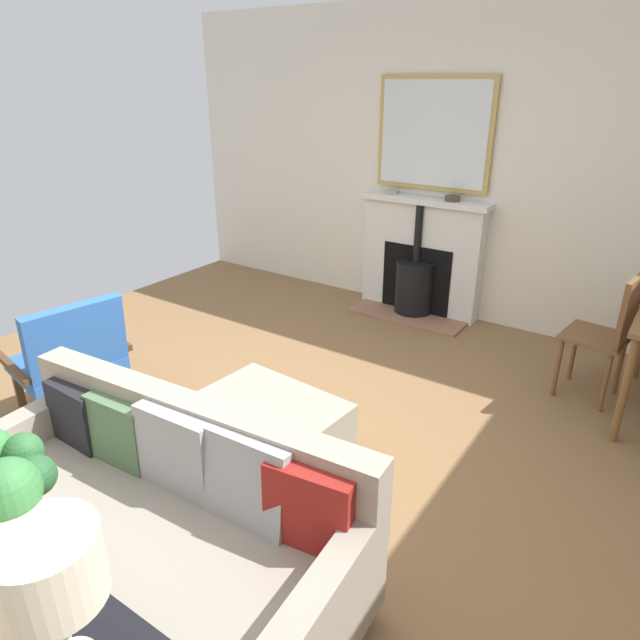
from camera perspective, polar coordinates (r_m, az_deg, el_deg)
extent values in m
cube|color=olive|center=(3.48, -6.52, -14.20)|extent=(5.78, 5.98, 0.01)
cube|color=silver|center=(5.32, 14.03, 14.71)|extent=(0.12, 5.98, 2.74)
cube|color=#93664C|center=(5.40, 8.65, 0.28)|extent=(0.34, 1.10, 0.03)
cube|color=silver|center=(5.46, 10.21, 6.15)|extent=(0.19, 1.16, 1.06)
cube|color=black|center=(5.45, 9.76, 4.17)|extent=(0.06, 0.69, 0.64)
cylinder|color=black|center=(5.44, 9.52, 3.26)|extent=(0.36, 0.36, 0.48)
cylinder|color=black|center=(5.36, 9.70, 5.76)|extent=(0.38, 0.38, 0.02)
cylinder|color=black|center=(5.29, 9.90, 8.59)|extent=(0.07, 0.07, 0.53)
cube|color=silver|center=(5.30, 10.53, 11.80)|extent=(0.24, 1.24, 0.05)
cube|color=tan|center=(5.30, 11.43, 17.96)|extent=(0.04, 1.07, 0.97)
cube|color=silver|center=(5.29, 11.34, 17.95)|extent=(0.01, 0.99, 0.89)
cylinder|color=#9E9384|center=(5.43, 7.38, 12.74)|extent=(0.11, 0.11, 0.04)
torus|color=#9E9384|center=(5.42, 7.39, 12.89)|extent=(0.11, 0.11, 0.01)
cylinder|color=#47382D|center=(5.19, 13.25, 11.87)|extent=(0.13, 0.13, 0.04)
torus|color=#47382D|center=(5.19, 13.27, 12.07)|extent=(0.14, 0.14, 0.01)
cylinder|color=#B2B2B7|center=(3.48, -22.29, -14.92)|extent=(0.04, 0.04, 0.10)
cylinder|color=#B2B2B7|center=(2.67, 2.66, -26.95)|extent=(0.04, 0.04, 0.10)
cube|color=gray|center=(2.71, -16.93, -20.93)|extent=(0.91, 1.93, 0.32)
cube|color=gray|center=(2.65, -12.76, -11.47)|extent=(0.29, 1.89, 0.39)
cube|color=gray|center=(3.16, -28.83, -10.35)|extent=(0.74, 0.18, 0.17)
cube|color=gray|center=(2.12, 0.82, -25.51)|extent=(0.74, 0.18, 0.17)
cube|color=black|center=(3.07, -23.43, -8.90)|extent=(0.12, 0.33, 0.33)
cube|color=#4C6B47|center=(2.85, -19.61, -10.69)|extent=(0.14, 0.35, 0.35)
cube|color=#99999E|center=(2.61, -14.27, -12.82)|extent=(0.14, 0.40, 0.40)
cube|color=#99999E|center=(2.40, -7.22, -15.87)|extent=(0.18, 0.40, 0.41)
cube|color=maroon|center=(2.28, -1.03, -18.59)|extent=(0.16, 0.37, 0.36)
cylinder|color=#B2B2B7|center=(3.49, -12.67, -13.47)|extent=(0.03, 0.03, 0.09)
cylinder|color=#B2B2B7|center=(3.10, -4.36, -18.37)|extent=(0.03, 0.03, 0.09)
cylinder|color=#B2B2B7|center=(3.78, -6.34, -9.85)|extent=(0.03, 0.03, 0.09)
cylinder|color=#B2B2B7|center=(3.42, 1.90, -13.71)|extent=(0.03, 0.03, 0.09)
cube|color=gray|center=(3.31, -5.60, -10.90)|extent=(0.73, 0.88, 0.31)
cube|color=#4C3321|center=(4.43, -21.94, -4.28)|extent=(0.05, 0.05, 0.36)
cube|color=#4C3321|center=(4.29, -28.12, -6.33)|extent=(0.05, 0.05, 0.36)
cube|color=#4C3321|center=(4.03, -19.14, -6.61)|extent=(0.05, 0.05, 0.36)
cube|color=#4C3321|center=(3.89, -25.87, -8.98)|extent=(0.05, 0.05, 0.36)
cube|color=#2D60B2|center=(4.06, -24.22, -4.02)|extent=(0.69, 0.66, 0.08)
cube|color=#2D60B2|center=(3.74, -23.42, -1.79)|extent=(0.61, 0.22, 0.44)
cube|color=#4C3321|center=(4.13, -20.37, -1.57)|extent=(0.14, 0.53, 0.04)
cube|color=#4C3321|center=(3.94, -28.69, -4.24)|extent=(0.14, 0.53, 0.04)
cylinder|color=white|center=(1.69, -24.61, -26.60)|extent=(0.03, 0.03, 0.23)
cylinder|color=silver|center=(1.55, -25.95, -21.59)|extent=(0.26, 0.26, 0.18)
cylinder|color=silver|center=(1.90, -28.96, -22.50)|extent=(0.17, 0.17, 0.19)
sphere|color=#387A3D|center=(1.60, -29.06, -14.83)|extent=(0.16, 0.16, 0.16)
sphere|color=#26562D|center=(1.65, -26.88, -13.87)|extent=(0.11, 0.11, 0.11)
sphere|color=#2D6633|center=(1.73, -27.79, -11.70)|extent=(0.10, 0.10, 0.10)
cylinder|color=brown|center=(3.90, 28.39, -6.35)|extent=(0.05, 0.05, 0.72)
cylinder|color=brown|center=(4.60, 24.26, -3.00)|extent=(0.04, 0.04, 0.45)
cylinder|color=brown|center=(4.32, 22.88, -4.46)|extent=(0.04, 0.04, 0.45)
cylinder|color=brown|center=(4.53, 28.04, -4.11)|extent=(0.04, 0.04, 0.45)
cylinder|color=brown|center=(4.25, 26.90, -5.67)|extent=(0.04, 0.04, 0.45)
cube|color=brown|center=(4.32, 26.06, -1.51)|extent=(0.45, 0.45, 0.02)
cube|color=brown|center=(4.20, 28.80, 0.85)|extent=(0.36, 0.08, 0.46)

